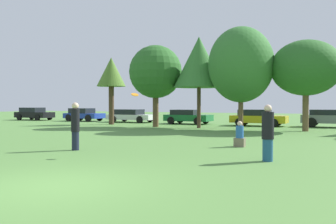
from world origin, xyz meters
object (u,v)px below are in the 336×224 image
object	(u,v)px
tree_4	(306,68)
parked_car_blue	(83,114)
frisbee	(135,95)
tree_3	(241,65)
bystander_sitting	(240,136)
parked_car_white	(131,115)
parked_car_green	(188,116)
person_thrower	(75,126)
tree_0	(111,73)
tree_1	(156,72)
person_catcher	(268,133)
parked_car_yellow	(258,117)
tree_2	(199,62)
parked_car_grey	(330,118)
parked_car_black	(34,114)

from	to	relation	value
tree_4	parked_car_blue	bearing A→B (deg)	167.52
frisbee	tree_3	distance (m)	13.24
bystander_sitting	tree_3	size ratio (longest dim) A/B	0.15
parked_car_white	parked_car_green	world-z (taller)	parked_car_green
person_thrower	tree_0	xyz separation A→B (m)	(-8.28, 14.57, 3.33)
tree_3	person_thrower	bearing A→B (deg)	-103.29
person_thrower	tree_1	size ratio (longest dim) A/B	0.29
person_catcher	parked_car_blue	xyz separation A→B (m)	(-21.08, 17.88, -0.18)
person_catcher	parked_car_yellow	xyz separation A→B (m)	(-3.87, 17.43, -0.20)
tree_3	tree_4	bearing A→B (deg)	11.12
person_thrower	tree_4	distance (m)	15.59
tree_1	parked_car_white	distance (m)	8.01
frisbee	tree_4	world-z (taller)	tree_4
parked_car_blue	tree_3	bearing A→B (deg)	-16.38
bystander_sitting	parked_car_green	bearing A→B (deg)	119.61
person_thrower	parked_car_blue	xyz separation A→B (m)	(-14.10, 18.27, -0.25)
person_thrower	bystander_sitting	distance (m)	6.47
bystander_sitting	tree_0	distance (m)	17.79
tree_4	parked_car_white	world-z (taller)	tree_4
tree_2	parked_car_yellow	bearing A→B (deg)	52.35
person_thrower	parked_car_blue	size ratio (longest dim) A/B	0.45
tree_1	tree_4	size ratio (longest dim) A/B	1.06
frisbee	parked_car_grey	bearing A→B (deg)	73.37
frisbee	tree_3	xyz separation A→B (m)	(0.33, 13.05, 2.23)
tree_0	parked_car_blue	world-z (taller)	tree_0
parked_car_yellow	parked_car_green	bearing A→B (deg)	178.99
person_catcher	parked_car_black	world-z (taller)	person_catcher
parked_car_blue	parked_car_grey	bearing A→B (deg)	1.53
frisbee	person_catcher	bearing A→B (deg)	7.95
bystander_sitting	parked_car_grey	distance (m)	14.99
frisbee	parked_car_green	bearing A→B (deg)	106.95
person_catcher	parked_car_yellow	distance (m)	17.86
parked_car_black	tree_3	bearing A→B (deg)	-11.07
tree_4	parked_car_black	size ratio (longest dim) A/B	1.36
tree_0	tree_2	distance (m)	8.19
tree_0	parked_car_grey	distance (m)	17.34
tree_4	parked_car_green	xyz separation A→B (m)	(-9.83, 4.44, -3.32)
tree_2	tree_3	bearing A→B (deg)	-12.88
tree_2	parked_car_white	xyz separation A→B (m)	(-8.54, 4.80, -4.04)
tree_1	parked_car_white	world-z (taller)	tree_1
person_catcher	parked_car_grey	xyz separation A→B (m)	(1.27, 18.01, -0.16)
bystander_sitting	parked_car_white	world-z (taller)	parked_car_white
parked_car_black	tree_2	bearing A→B (deg)	-10.97
parked_car_blue	parked_car_yellow	size ratio (longest dim) A/B	0.92
tree_0	tree_3	size ratio (longest dim) A/B	0.82
parked_car_white	tree_0	bearing A→B (deg)	-82.39
tree_2	frisbee	bearing A→B (deg)	-78.27
person_catcher	tree_4	distance (m)	13.58
parked_car_green	parked_car_yellow	xyz separation A→B (m)	(5.99, -0.23, 0.02)
tree_3	parked_car_yellow	world-z (taller)	tree_3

